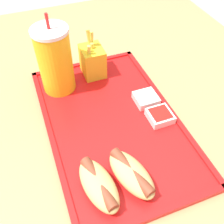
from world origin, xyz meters
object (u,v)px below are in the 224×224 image
sauce_cup_ketchup (160,116)px  hot_dog_far (99,185)px  sauce_cup_mayo (145,97)px  fries_carton (92,60)px  soda_cup (55,60)px  hot_dog_near (131,174)px

sauce_cup_ketchup → hot_dog_far: bearing=122.1°
hot_dog_far → sauce_cup_ketchup: bearing=-57.9°
sauce_cup_mayo → sauce_cup_ketchup: same height
hot_dog_far → fries_carton: fries_carton is taller
sauce_cup_ketchup → soda_cup: bearing=45.1°
hot_dog_far → sauce_cup_ketchup: size_ratio=2.36×
soda_cup → sauce_cup_mayo: 0.24m
sauce_cup_mayo → sauce_cup_ketchup: (-0.07, -0.01, 0.00)m
hot_dog_near → sauce_cup_mayo: size_ratio=2.41×
hot_dog_near → sauce_cup_ketchup: bearing=-46.4°
sauce_cup_mayo → soda_cup: bearing=56.3°
sauce_cup_ketchup → sauce_cup_mayo: bearing=4.7°
soda_cup → sauce_cup_ketchup: bearing=-134.9°
hot_dog_near → fries_carton: fries_carton is taller
fries_carton → sauce_cup_mayo: fries_carton is taller
sauce_cup_mayo → hot_dog_far: bearing=135.3°
soda_cup → sauce_cup_mayo: bearing=-123.7°
hot_dog_far → hot_dog_near: 0.06m
sauce_cup_mayo → hot_dog_near: bearing=147.4°
soda_cup → fries_carton: soda_cup is taller
hot_dog_near → sauce_cup_mayo: bearing=-32.6°
sauce_cup_mayo → sauce_cup_ketchup: size_ratio=1.00×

